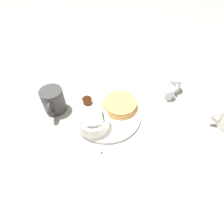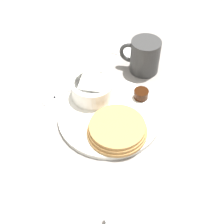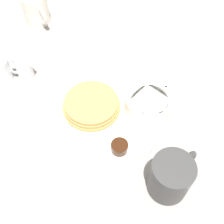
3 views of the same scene
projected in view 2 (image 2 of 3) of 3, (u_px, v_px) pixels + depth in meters
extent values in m
plane|color=gray|center=(110.00, 117.00, 0.72)|extent=(4.00, 4.00, 0.00)
cylinder|color=white|center=(110.00, 115.00, 0.71)|extent=(0.26, 0.26, 0.01)
cylinder|color=#B78447|center=(117.00, 131.00, 0.67)|extent=(0.14, 0.14, 0.01)
cylinder|color=#B78447|center=(117.00, 129.00, 0.66)|extent=(0.14, 0.14, 0.01)
cylinder|color=#B78447|center=(117.00, 126.00, 0.65)|extent=(0.13, 0.13, 0.01)
cylinder|color=white|center=(93.00, 89.00, 0.73)|extent=(0.11, 0.11, 0.05)
cylinder|color=white|center=(92.00, 83.00, 0.72)|extent=(0.09, 0.09, 0.01)
cylinder|color=black|center=(141.00, 94.00, 0.74)|extent=(0.04, 0.04, 0.02)
cylinder|color=white|center=(94.00, 86.00, 0.76)|extent=(0.04, 0.04, 0.02)
sphere|color=white|center=(93.00, 82.00, 0.75)|extent=(0.02, 0.02, 0.02)
cylinder|color=#333333|center=(145.00, 56.00, 0.80)|extent=(0.08, 0.08, 0.10)
torus|color=#333333|center=(130.00, 53.00, 0.81)|extent=(0.06, 0.03, 0.06)
cylinder|color=white|center=(117.00, 223.00, 0.51)|extent=(0.04, 0.04, 0.05)
cone|color=white|center=(110.00, 210.00, 0.51)|extent=(0.01, 0.01, 0.01)
cube|color=silver|center=(70.00, 89.00, 0.78)|extent=(0.04, 0.11, 0.00)
cube|color=silver|center=(49.00, 100.00, 0.75)|extent=(0.03, 0.04, 0.00)
cube|color=white|center=(129.00, 50.00, 0.90)|extent=(0.11, 0.09, 0.00)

